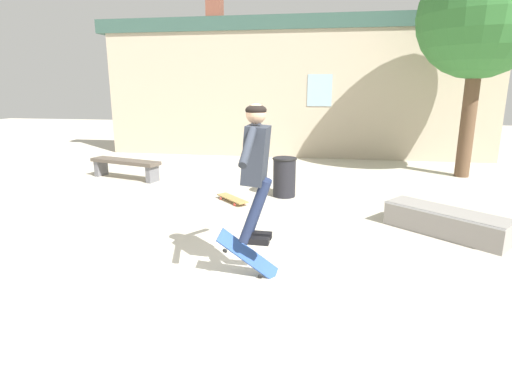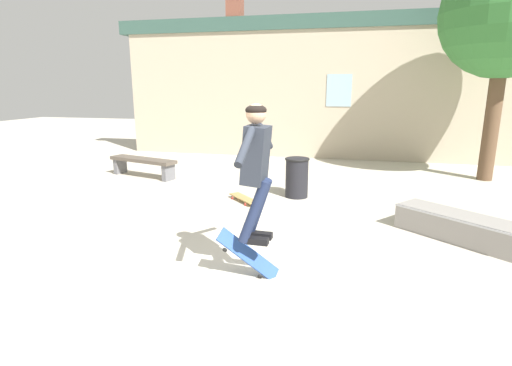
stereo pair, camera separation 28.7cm
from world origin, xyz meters
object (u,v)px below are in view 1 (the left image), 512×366
Objects in this scene: skater at (256,161)px; skateboard_resting at (232,198)px; skateboard_flipping at (248,255)px; tree_right at (481,17)px; park_bench at (125,165)px; trash_bin at (284,176)px; skate_ledge at (446,222)px.

skateboard_resting is (-0.94, 2.91, -1.27)m from skater.
tree_right is at bearing 41.23° from skateboard_flipping.
park_bench is 2.81× the size of skateboard_flipping.
trash_bin is at bearing 2.66° from park_bench.
skateboard_flipping is at bearing -106.25° from skate_ledge.
tree_right is at bearing 27.46° from park_bench.
skateboard_resting is (-0.91, -0.58, -0.34)m from trash_bin.
park_bench is 5.91m from skater.
tree_right is at bearing 31.61° from trash_bin.
trash_bin reaches higher than skate_ledge.
trash_bin is at bearing -148.39° from tree_right.
skate_ledge is at bearing 38.13° from skater.
skateboard_flipping reaches higher than skate_ledge.
skater is 1.08m from skateboard_flipping.
tree_right is 5.68m from trash_bin.
park_bench is at bearing 116.06° from skateboard_flipping.
park_bench is 2.40× the size of trash_bin.
skate_ledge is at bearing -6.15° from park_bench.
trash_bin is 1.17× the size of skateboard_flipping.
skater is at bearing -89.51° from trash_bin.
skater is at bearing -123.79° from tree_right.
skater is (-2.49, -1.81, 1.15)m from skate_ledge.
tree_right is 6.77m from skateboard_resting.
skateboard_flipping is (-2.59, -1.80, 0.08)m from skate_ledge.
skater reaches higher than skateboard_flipping.
skateboard_flipping is (-4.09, -5.95, -3.31)m from tree_right.
trash_bin is at bearing 92.56° from skater.
park_bench is at bearing -168.67° from tree_right.
tree_right reaches higher than trash_bin.
trash_bin is 0.52× the size of skater.
skateboard_flipping is at bearing 175.17° from skater.
skateboard_flipping is 3.03m from skateboard_resting.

